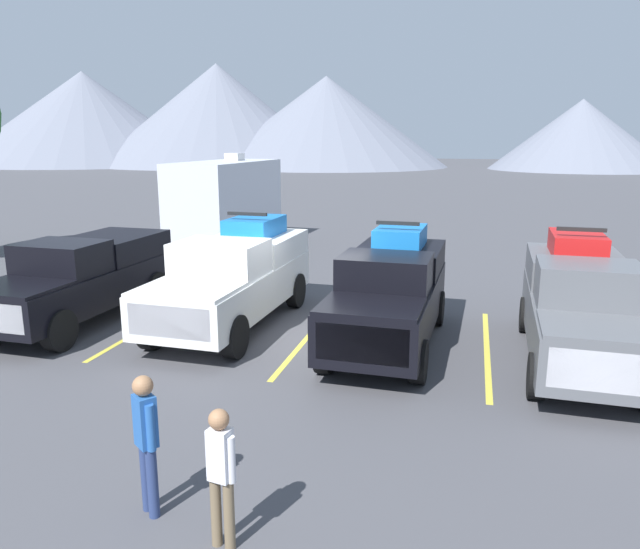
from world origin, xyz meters
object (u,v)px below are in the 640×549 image
pickup_truck_d (580,304)px  camper_trailer_a (226,199)px  pickup_truck_a (83,276)px  person_b (221,469)px  pickup_truck_b (235,275)px  pickup_truck_c (390,291)px  person_a (146,436)px

pickup_truck_d → camper_trailer_a: size_ratio=0.77×
pickup_truck_a → person_b: 9.64m
pickup_truck_a → pickup_truck_b: (3.68, 0.70, 0.09)m
camper_trailer_a → pickup_truck_d: bearing=-40.8°
pickup_truck_a → pickup_truck_d: 11.27m
pickup_truck_b → pickup_truck_c: 3.83m
pickup_truck_c → person_b: bearing=-96.6°
person_b → pickup_truck_c: bearing=83.4°
person_a → person_b: (1.08, -0.35, -0.07)m
pickup_truck_a → camper_trailer_a: (-0.57, 10.24, 0.88)m
pickup_truck_a → pickup_truck_c: bearing=1.2°
person_b → person_a: bearing=162.2°
pickup_truck_a → person_a: bearing=-50.1°
pickup_truck_a → pickup_truck_d: (11.27, 0.03, 0.07)m
person_a → person_b: bearing=-17.8°
pickup_truck_c → person_a: bearing=-105.7°
pickup_truck_a → person_b: (6.64, -6.99, -0.16)m
pickup_truck_b → person_b: pickup_truck_b is taller
pickup_truck_c → pickup_truck_d: size_ratio=0.96×
pickup_truck_b → person_a: size_ratio=3.33×
camper_trailer_a → person_b: bearing=-67.3°
camper_trailer_a → person_b: (7.22, -17.23, -1.04)m
camper_trailer_a → pickup_truck_a: bearing=-86.8°
camper_trailer_a → person_a: bearing=-70.0°
pickup_truck_c → person_a: size_ratio=3.10×
pickup_truck_c → person_b: size_ratio=3.33×
pickup_truck_b → camper_trailer_a: bearing=114.0°
pickup_truck_c → person_a: 7.07m
pickup_truck_a → camper_trailer_a: bearing=93.2°
pickup_truck_c → pickup_truck_d: 3.79m
pickup_truck_b → person_b: (2.96, -7.69, -0.25)m
pickup_truck_a → pickup_truck_d: pickup_truck_d is taller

